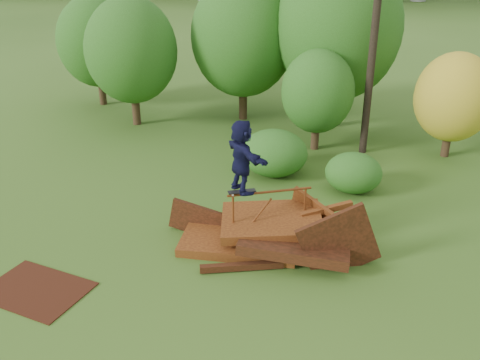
% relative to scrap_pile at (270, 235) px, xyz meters
% --- Properties ---
extents(ground, '(240.00, 240.00, 0.00)m').
position_rel_scrap_pile_xyz_m(ground, '(-0.17, -1.29, -0.42)').
color(ground, '#2D5116').
rests_on(ground, ground).
extents(scrap_pile, '(5.86, 3.23, 2.22)m').
position_rel_scrap_pile_xyz_m(scrap_pile, '(0.00, 0.00, 0.00)').
color(scrap_pile, '#3D1A0B').
rests_on(scrap_pile, ground).
extents(grind_rail, '(2.07, 1.03, 1.58)m').
position_rel_scrap_pile_xyz_m(grind_rail, '(-0.08, 0.27, 0.70)').
color(grind_rail, brown).
rests_on(grind_rail, ground).
extents(skateboard, '(0.73, 0.48, 0.07)m').
position_rel_scrap_pile_xyz_m(skateboard, '(-0.75, -0.05, 1.22)').
color(skateboard, black).
rests_on(skateboard, grind_rail).
extents(skater, '(1.56, 1.71, 1.90)m').
position_rel_scrap_pile_xyz_m(skater, '(-0.75, -0.05, 2.18)').
color(skater, '#101133').
rests_on(skater, skateboard).
extents(flat_plate, '(2.66, 2.15, 0.03)m').
position_rel_scrap_pile_xyz_m(flat_plate, '(-5.05, -3.02, -0.41)').
color(flat_plate, '#37170B').
rests_on(flat_plate, ground).
extents(tree_0, '(3.89, 3.89, 5.48)m').
position_rel_scrap_pile_xyz_m(tree_0, '(-7.50, 9.07, 2.82)').
color(tree_0, black).
rests_on(tree_0, ground).
extents(tree_1, '(4.51, 4.51, 6.28)m').
position_rel_scrap_pile_xyz_m(tree_1, '(-3.06, 10.85, 3.26)').
color(tree_1, black).
rests_on(tree_1, ground).
extents(tree_2, '(2.76, 2.76, 3.88)m').
position_rel_scrap_pile_xyz_m(tree_2, '(0.48, 7.71, 1.87)').
color(tree_2, black).
rests_on(tree_2, ground).
extents(tree_3, '(5.19, 5.19, 7.20)m').
position_rel_scrap_pile_xyz_m(tree_3, '(0.95, 10.65, 3.79)').
color(tree_3, black).
rests_on(tree_3, ground).
extents(tree_4, '(2.84, 2.84, 3.92)m').
position_rel_scrap_pile_xyz_m(tree_4, '(5.38, 8.00, 1.86)').
color(tree_4, black).
rests_on(tree_4, ground).
extents(tree_6, '(3.76, 3.76, 5.25)m').
position_rel_scrap_pile_xyz_m(tree_6, '(-10.34, 11.65, 2.66)').
color(tree_6, black).
rests_on(tree_6, ground).
extents(shrub_left, '(2.32, 2.14, 1.61)m').
position_rel_scrap_pile_xyz_m(shrub_left, '(-0.69, 4.88, 0.38)').
color(shrub_left, '#214412').
rests_on(shrub_left, ground).
extents(shrub_right, '(1.83, 1.68, 1.30)m').
position_rel_scrap_pile_xyz_m(shrub_right, '(2.04, 4.09, 0.23)').
color(shrub_right, '#214412').
rests_on(shrub_right, ground).
extents(utility_pole, '(1.40, 0.28, 9.50)m').
position_rel_scrap_pile_xyz_m(utility_pole, '(2.34, 7.75, 4.40)').
color(utility_pole, black).
rests_on(utility_pole, ground).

